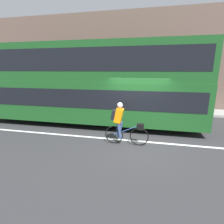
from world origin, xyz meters
TOP-DOWN VIEW (x-y plane):
  - ground_plane at (0.00, 0.00)m, footprint 80.00×80.00m
  - road_center_line at (0.00, -0.15)m, footprint 50.00×0.14m
  - sidewalk_curb at (0.00, 5.39)m, footprint 60.00×1.74m
  - building_facade at (0.00, 6.41)m, footprint 60.00×0.30m
  - bus at (-2.61, 1.82)m, footprint 11.19×2.61m
  - cyclist_on_bike at (-0.50, -0.54)m, footprint 1.69×0.32m
  - trash_bin at (0.32, 5.30)m, footprint 0.50×0.50m

SIDE VIEW (x-z plane):
  - ground_plane at x=0.00m, z-range 0.00..0.00m
  - road_center_line at x=0.00m, z-range 0.00..0.01m
  - sidewalk_curb at x=0.00m, z-range 0.00..0.14m
  - trash_bin at x=0.32m, z-range 0.14..1.15m
  - cyclist_on_bike at x=-0.50m, z-range 0.06..1.72m
  - bus at x=-2.61m, z-range 0.22..4.29m
  - building_facade at x=0.00m, z-range 0.00..6.83m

